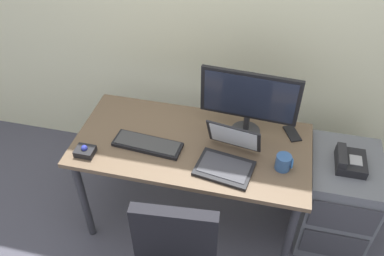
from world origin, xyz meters
TOP-DOWN VIEW (x-y plane):
  - ground_plane at (0.00, 0.00)m, footprint 8.00×8.00m
  - desk at (0.00, 0.00)m, footprint 1.41×0.68m
  - file_cabinet at (0.93, 0.11)m, footprint 0.42×0.53m
  - desk_phone at (0.92, 0.09)m, footprint 0.17×0.20m
  - monitor_main at (0.30, 0.17)m, footprint 0.57×0.18m
  - keyboard at (-0.25, -0.08)m, footprint 0.42×0.17m
  - laptop at (0.23, -0.11)m, footprint 0.35×0.35m
  - trackball_mouse at (-0.58, -0.23)m, footprint 0.11×0.09m
  - coffee_mug at (0.54, -0.08)m, footprint 0.10×0.09m
  - cell_phone at (0.58, 0.22)m, footprint 0.12×0.16m

SIDE VIEW (x-z plane):
  - ground_plane at x=0.00m, z-range 0.00..0.00m
  - file_cabinet at x=0.93m, z-range 0.00..0.66m
  - desk at x=0.00m, z-range 0.28..1.01m
  - desk_phone at x=0.92m, z-range 0.65..0.74m
  - cell_phone at x=0.58m, z-range 0.73..0.74m
  - keyboard at x=-0.25m, z-range 0.73..0.76m
  - trackball_mouse at x=-0.58m, z-range 0.72..0.79m
  - coffee_mug at x=0.54m, z-range 0.73..0.82m
  - laptop at x=0.23m, z-range 0.67..0.90m
  - monitor_main at x=0.30m, z-range 0.77..1.20m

